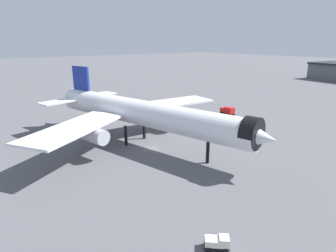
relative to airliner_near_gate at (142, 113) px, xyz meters
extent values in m
plane|color=#56565B|center=(4.32, 0.17, -8.33)|extent=(900.00, 900.00, 0.00)
cylinder|color=white|center=(0.44, 0.11, 0.15)|extent=(60.89, 20.76, 6.52)
cone|color=white|center=(30.12, 7.32, 0.15)|extent=(8.48, 7.91, 6.39)
cone|color=white|center=(-29.23, -7.10, 0.15)|extent=(9.70, 8.02, 6.20)
cylinder|color=black|center=(28.85, 7.01, 0.64)|extent=(4.41, 7.10, 6.59)
cube|color=white|center=(-8.15, 15.52, -0.67)|extent=(11.82, 28.14, 0.52)
cylinder|color=#B7BAC1|center=(-5.95, 12.66, -2.82)|extent=(9.16, 5.51, 3.59)
cube|color=white|center=(-0.12, -17.53, -0.67)|extent=(22.74, 28.52, 0.52)
cylinder|color=#B7BAC1|center=(0.53, -13.98, -2.82)|extent=(9.16, 5.51, 3.59)
cube|color=navy|center=(-24.48, -5.95, 5.37)|extent=(7.28, 2.36, 10.44)
cube|color=white|center=(-27.35, 0.69, 0.80)|extent=(7.94, 11.98, 0.39)
cube|color=white|center=(-23.98, -13.16, 0.80)|extent=(7.94, 11.98, 0.39)
cylinder|color=black|center=(19.44, 4.72, -5.72)|extent=(0.78, 0.78, 5.22)
cylinder|color=black|center=(-3.33, 2.71, -5.72)|extent=(0.78, 0.78, 5.22)
cylinder|color=black|center=(-1.71, -3.94, -5.72)|extent=(0.78, 0.78, 5.22)
cube|color=black|center=(-7.17, 41.63, -7.71)|extent=(5.64, 2.67, 0.35)
cube|color=red|center=(-8.82, 41.74, -6.73)|extent=(2.35, 2.44, 1.60)
cube|color=#1E2D38|center=(-9.81, 41.81, -6.41)|extent=(0.21, 1.93, 0.80)
cube|color=red|center=(-6.18, 41.57, -6.43)|extent=(3.45, 2.52, 2.20)
cylinder|color=black|center=(-9.17, 40.62, -7.88)|extent=(0.92, 0.34, 0.90)
cylinder|color=black|center=(-9.02, 42.91, -7.88)|extent=(0.92, 0.34, 0.90)
cylinder|color=black|center=(-5.33, 40.36, -7.88)|extent=(0.92, 0.34, 0.90)
cylinder|color=black|center=(-5.17, 42.65, -7.88)|extent=(0.92, 0.34, 0.90)
cube|color=black|center=(40.01, -14.19, -7.83)|extent=(3.35, 3.43, 0.30)
cube|color=silver|center=(40.67, -13.49, -7.08)|extent=(2.04, 2.03, 1.20)
cube|color=#1E2D38|center=(41.06, -13.07, -6.84)|extent=(1.04, 0.98, 0.60)
cube|color=silver|center=(39.62, -14.62, -7.23)|extent=(2.48, 2.50, 0.90)
cylinder|color=black|center=(40.19, -12.83, -7.98)|extent=(0.68, 0.70, 0.70)
cylinder|color=black|center=(41.36, -13.92, -7.98)|extent=(0.68, 0.70, 0.70)
cylinder|color=black|center=(38.67, -14.47, -7.98)|extent=(0.68, 0.70, 0.70)
cylinder|color=black|center=(39.84, -15.56, -7.98)|extent=(0.68, 0.70, 0.70)
cube|color=black|center=(-35.42, 18.32, -8.01)|extent=(2.54, 1.73, 0.20)
cube|color=beige|center=(-35.42, 18.32, -7.21)|extent=(2.54, 1.73, 1.40)
sphere|color=black|center=(-36.30, 17.47, -8.11)|extent=(0.44, 0.44, 0.44)
sphere|color=black|center=(-36.45, 18.97, -8.11)|extent=(0.44, 0.44, 0.44)
sphere|color=black|center=(-34.39, 17.67, -8.11)|extent=(0.44, 0.44, 0.44)
sphere|color=black|center=(-34.54, 19.16, -8.11)|extent=(0.44, 0.44, 0.44)
cone|color=#F2600C|center=(-22.18, 35.86, -8.05)|extent=(0.46, 0.46, 0.57)
camera|label=1|loc=(61.41, -38.69, 17.99)|focal=30.92mm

